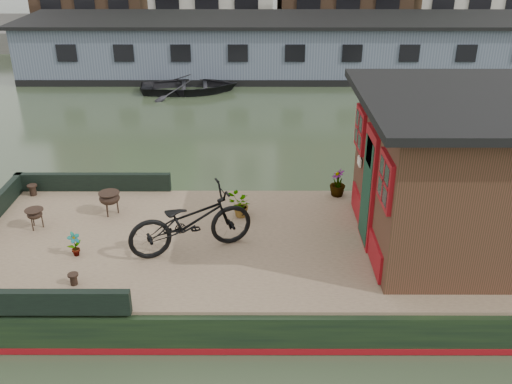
{
  "coord_description": "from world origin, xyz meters",
  "views": [
    {
      "loc": [
        -1.33,
        -8.09,
        5.39
      ],
      "look_at": [
        -1.34,
        0.5,
        1.29
      ],
      "focal_mm": 40.0,
      "sensor_mm": 36.0,
      "label": 1
    }
  ],
  "objects_px": {
    "bicycle": "(191,221)",
    "brazier_rear": "(110,203)",
    "brazier_front": "(35,219)",
    "dinghy": "(189,82)",
    "potted_plant_a": "(75,244)",
    "cabin": "(484,172)"
  },
  "relations": [
    {
      "from": "bicycle",
      "to": "brazier_rear",
      "type": "relative_size",
      "value": 4.67
    },
    {
      "from": "bicycle",
      "to": "brazier_front",
      "type": "height_order",
      "value": "bicycle"
    },
    {
      "from": "brazier_rear",
      "to": "dinghy",
      "type": "relative_size",
      "value": 0.13
    },
    {
      "from": "brazier_front",
      "to": "brazier_rear",
      "type": "relative_size",
      "value": 0.84
    },
    {
      "from": "potted_plant_a",
      "to": "dinghy",
      "type": "xyz_separation_m",
      "value": [
        0.49,
        11.76,
        -0.51
      ]
    },
    {
      "from": "brazier_rear",
      "to": "dinghy",
      "type": "height_order",
      "value": "brazier_rear"
    },
    {
      "from": "cabin",
      "to": "brazier_rear",
      "type": "relative_size",
      "value": 9.47
    },
    {
      "from": "bicycle",
      "to": "dinghy",
      "type": "distance_m",
      "value": 11.68
    },
    {
      "from": "potted_plant_a",
      "to": "brazier_rear",
      "type": "xyz_separation_m",
      "value": [
        0.22,
        1.41,
        0.01
      ]
    },
    {
      "from": "brazier_front",
      "to": "brazier_rear",
      "type": "distance_m",
      "value": 1.26
    },
    {
      "from": "cabin",
      "to": "dinghy",
      "type": "bearing_deg",
      "value": 117.41
    },
    {
      "from": "dinghy",
      "to": "cabin",
      "type": "bearing_deg",
      "value": -158.92
    },
    {
      "from": "cabin",
      "to": "bicycle",
      "type": "bearing_deg",
      "value": -176.33
    },
    {
      "from": "potted_plant_a",
      "to": "bicycle",
      "type": "bearing_deg",
      "value": 5.83
    },
    {
      "from": "cabin",
      "to": "brazier_front",
      "type": "bearing_deg",
      "value": 176.75
    },
    {
      "from": "brazier_rear",
      "to": "dinghy",
      "type": "distance_m",
      "value": 10.37
    },
    {
      "from": "potted_plant_a",
      "to": "brazier_front",
      "type": "distance_m",
      "value": 1.28
    },
    {
      "from": "bicycle",
      "to": "brazier_front",
      "type": "bearing_deg",
      "value": 54.32
    },
    {
      "from": "dinghy",
      "to": "bicycle",
      "type": "bearing_deg",
      "value": -179.89
    },
    {
      "from": "potted_plant_a",
      "to": "brazier_front",
      "type": "height_order",
      "value": "potted_plant_a"
    },
    {
      "from": "potted_plant_a",
      "to": "brazier_front",
      "type": "bearing_deg",
      "value": 136.19
    },
    {
      "from": "bicycle",
      "to": "brazier_rear",
      "type": "height_order",
      "value": "bicycle"
    }
  ]
}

